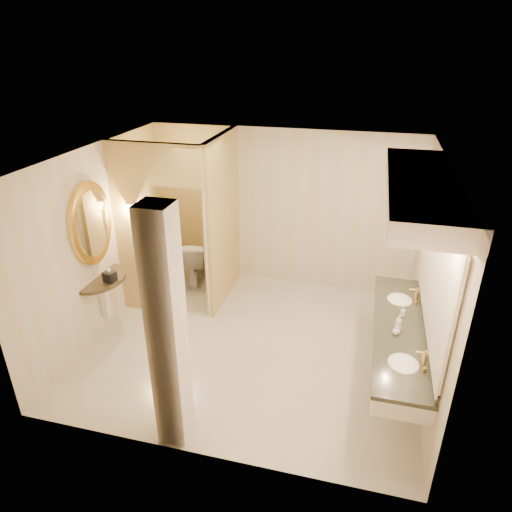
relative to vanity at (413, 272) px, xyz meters
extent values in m
plane|color=beige|center=(-1.98, 0.40, -1.63)|extent=(4.50, 4.50, 0.00)
plane|color=white|center=(-1.98, 0.40, 1.07)|extent=(4.50, 4.50, 0.00)
cube|color=beige|center=(-1.98, 2.40, -0.28)|extent=(4.50, 0.02, 2.70)
cube|color=beige|center=(-1.98, -1.60, -0.28)|extent=(4.50, 0.02, 2.70)
cube|color=beige|center=(-4.23, 0.40, -0.28)|extent=(0.02, 4.00, 2.70)
cube|color=beige|center=(0.27, 0.40, -0.28)|extent=(0.02, 4.00, 2.70)
cube|color=#DEBF74|center=(-2.78, 1.65, -0.28)|extent=(0.10, 1.50, 2.70)
cube|color=#DEBF74|center=(-3.90, 0.90, -0.28)|extent=(0.65, 0.10, 2.70)
cube|color=#DEBF74|center=(-3.18, 0.90, 0.77)|extent=(0.80, 0.10, 0.60)
cube|color=silver|center=(-2.82, 1.30, -0.58)|extent=(0.12, 0.80, 2.10)
cylinder|color=gold|center=(-3.90, 0.83, -0.08)|extent=(0.03, 0.03, 0.30)
cone|color=silver|center=(-3.90, 0.83, 0.12)|extent=(0.14, 0.14, 0.14)
cube|color=silver|center=(-0.03, 0.00, -0.90)|extent=(0.60, 2.48, 0.24)
cube|color=black|center=(-0.03, 0.00, -0.78)|extent=(0.64, 2.52, 0.05)
cube|color=black|center=(0.25, 0.00, -0.71)|extent=(0.03, 2.48, 0.10)
ellipsoid|color=white|center=(-0.03, -0.67, -0.80)|extent=(0.40, 0.44, 0.15)
cylinder|color=gold|center=(0.17, -0.67, -0.67)|extent=(0.03, 0.03, 0.22)
ellipsoid|color=white|center=(-0.03, 0.67, -0.80)|extent=(0.40, 0.44, 0.15)
cylinder|color=gold|center=(0.17, 0.67, -0.67)|extent=(0.03, 0.03, 0.22)
cube|color=white|center=(0.25, 0.00, 0.07)|extent=(0.03, 2.48, 1.40)
cube|color=silver|center=(-0.03, 0.00, 0.96)|extent=(0.75, 2.68, 0.22)
cylinder|color=black|center=(-4.21, 0.24, -0.78)|extent=(0.91, 0.91, 0.05)
cube|color=silver|center=(-4.17, 0.24, -1.08)|extent=(0.10, 0.10, 0.60)
cylinder|color=gold|center=(-4.19, 0.24, 0.07)|extent=(0.07, 0.91, 0.91)
cylinder|color=white|center=(-4.15, 0.24, 0.07)|extent=(0.02, 0.72, 0.72)
cube|color=silver|center=(-2.36, -1.40, -0.28)|extent=(0.31, 0.31, 2.70)
cube|color=black|center=(-3.98, 0.17, -0.68)|extent=(0.18, 0.18, 0.15)
imported|color=white|center=(-3.44, 1.93, -1.22)|extent=(0.64, 0.89, 0.82)
imported|color=beige|center=(-0.01, 0.27, -0.70)|extent=(0.06, 0.06, 0.12)
imported|color=silver|center=(-0.10, -0.16, -0.70)|extent=(0.10, 0.10, 0.11)
imported|color=#C6B28C|center=(-0.07, -0.06, -0.65)|extent=(0.09, 0.09, 0.20)
camera|label=1|loc=(-0.59, -4.79, 2.36)|focal=32.00mm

